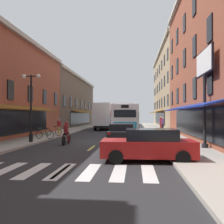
{
  "coord_description": "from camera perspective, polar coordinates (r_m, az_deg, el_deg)",
  "views": [
    {
      "loc": [
        2.79,
        -19.11,
        2.14
      ],
      "look_at": [
        0.47,
        5.78,
        2.45
      ],
      "focal_mm": 39.13,
      "sensor_mm": 36.0,
      "label": 1
    }
  ],
  "objects": [
    {
      "name": "sidewalk_left",
      "position": [
        21.09,
        -19.15,
        -6.29
      ],
      "size": [
        3.0,
        80.0,
        0.14
      ],
      "primitive_type": "cube",
      "color": "#A39E93",
      "rests_on": "ground"
    },
    {
      "name": "street_lamp_twin",
      "position": [
        19.05,
        -18.39,
        1.73
      ],
      "size": [
        1.42,
        0.32,
        5.04
      ],
      "color": "black",
      "rests_on": "sidewalk_left"
    },
    {
      "name": "sedan_mid",
      "position": [
        11.51,
        8.53,
        -7.61
      ],
      "size": [
        4.29,
        2.05,
        1.49
      ],
      "color": "maroon",
      "rests_on": "ground"
    },
    {
      "name": "sidewalk_right",
      "position": [
        19.47,
        14.6,
        -6.78
      ],
      "size": [
        3.0,
        80.0,
        0.14
      ],
      "primitive_type": "cube",
      "color": "#A39E93",
      "rests_on": "ground"
    },
    {
      "name": "lane_centre_dashes",
      "position": [
        19.18,
        -3.09,
        -7.09
      ],
      "size": [
        0.14,
        73.9,
        0.01
      ],
      "color": "#DBCC4C",
      "rests_on": "ground"
    },
    {
      "name": "motorcycle_rider",
      "position": [
        18.29,
        -10.63,
        -5.18
      ],
      "size": [
        0.62,
        2.07,
        1.66
      ],
      "color": "black",
      "rests_on": "ground"
    },
    {
      "name": "pedestrian_near",
      "position": [
        26.03,
        -12.26,
        -3.23
      ],
      "size": [
        0.36,
        0.51,
        1.6
      ],
      "rotation": [
        0.0,
        0.0,
        3.06
      ],
      "color": "#B29947",
      "rests_on": "sidewalk_left"
    },
    {
      "name": "sedan_far",
      "position": [
        18.98,
        2.45,
        -4.92
      ],
      "size": [
        2.08,
        4.62,
        1.47
      ],
      "color": "black",
      "rests_on": "ground"
    },
    {
      "name": "bicycle_near",
      "position": [
        21.38,
        -15.47,
        -5.07
      ],
      "size": [
        1.7,
        0.48,
        0.91
      ],
      "color": "black",
      "rests_on": "sidewalk_left"
    },
    {
      "name": "bicycle_mid",
      "position": [
        24.25,
        -13.55,
        -4.56
      ],
      "size": [
        1.71,
        0.48,
        0.91
      ],
      "color": "black",
      "rests_on": "sidewalk_left"
    },
    {
      "name": "ground_plane",
      "position": [
        19.43,
        -2.98,
        -7.17
      ],
      "size": [
        34.8,
        80.0,
        0.1
      ],
      "primitive_type": "cube",
      "color": "#28282B"
    },
    {
      "name": "pedestrian_mid",
      "position": [
        33.45,
        11.76,
        -2.61
      ],
      "size": [
        0.36,
        0.36,
        1.71
      ],
      "rotation": [
        0.0,
        0.0,
        5.81
      ],
      "color": "black",
      "rests_on": "sidewalk_right"
    },
    {
      "name": "crosswalk_near",
      "position": [
        9.76,
        -11.72,
        -13.32
      ],
      "size": [
        7.1,
        2.8,
        0.01
      ],
      "color": "silver",
      "rests_on": "ground"
    },
    {
      "name": "billboard_sign",
      "position": [
        16.15,
        20.81,
        8.74
      ],
      "size": [
        0.4,
        3.31,
        6.01
      ],
      "color": "black",
      "rests_on": "sidewalk_right"
    },
    {
      "name": "pedestrian_far",
      "position": [
        34.77,
        11.35,
        -2.42
      ],
      "size": [
        0.36,
        0.36,
        1.83
      ],
      "rotation": [
        0.0,
        0.0,
        5.1
      ],
      "color": "maroon",
      "rests_on": "sidewalk_right"
    },
    {
      "name": "transit_bus",
      "position": [
        28.71,
        3.79,
        -1.52
      ],
      "size": [
        2.82,
        12.57,
        3.29
      ],
      "color": "white",
      "rests_on": "ground"
    },
    {
      "name": "sedan_near",
      "position": [
        44.42,
        -0.56,
        -2.61
      ],
      "size": [
        2.03,
        4.4,
        1.29
      ],
      "color": "#144723",
      "rests_on": "ground"
    },
    {
      "name": "box_truck",
      "position": [
        35.96,
        -1.72,
        -0.95
      ],
      "size": [
        2.61,
        7.95,
        3.79
      ],
      "color": "white",
      "rests_on": "ground"
    }
  ]
}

